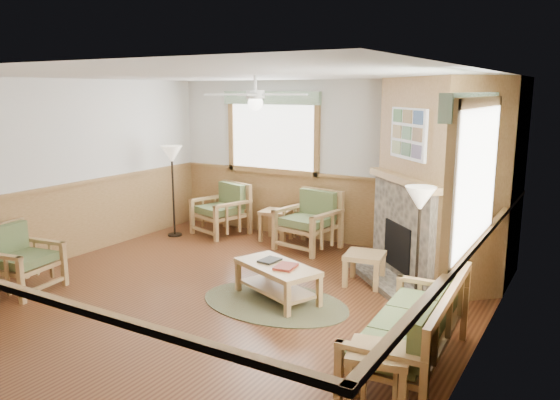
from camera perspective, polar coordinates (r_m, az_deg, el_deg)
The scene contains 23 objects.
floor at distance 6.96m, azimuth -5.88°, elevation -10.01°, with size 6.00×6.00×0.01m, color #552D17.
ceiling at distance 6.49m, azimuth -6.37°, elevation 12.84°, with size 6.00×6.00×0.01m, color white.
wall_back at distance 9.14m, azimuth 5.26°, elevation 3.93°, with size 6.00×0.02×2.70m, color silver.
wall_left at distance 8.71m, azimuth -22.14°, elevation 2.77°, with size 0.02×6.00×2.70m, color silver.
wall_right at distance 5.38m, azimuth 20.38°, elevation -1.98°, with size 0.02×6.00×2.70m, color silver.
wainscot at distance 6.78m, azimuth -5.97°, elevation -5.64°, with size 6.00×6.00×1.10m, color olive, non-canonical shape.
fireplace at distance 7.55m, azimuth 16.22°, elevation 1.96°, with size 2.20×2.20×2.70m, color olive, non-canonical shape.
window_back at distance 9.55m, azimuth -0.79°, elevation 11.40°, with size 1.90×0.16×1.50m, color white, non-canonical shape.
window_right at distance 5.06m, azimuth 20.43°, elevation 10.70°, with size 0.16×1.90×1.50m, color white, non-canonical shape.
ceiling_fan at distance 6.56m, azimuth -2.60°, elevation 12.53°, with size 1.24×1.24×0.36m, color white, non-canonical shape.
sofa at distance 5.22m, azimuth 13.41°, elevation -12.81°, with size 0.74×1.81×0.83m, color #A9824F, non-canonical shape.
armchair_back_left at distance 9.76m, azimuth -6.22°, elevation -0.97°, with size 0.80×0.80×0.90m, color #A9824F, non-canonical shape.
armchair_back_right at distance 8.80m, azimuth 2.93°, elevation -2.16°, with size 0.83×0.83×0.94m, color #A9824F, non-canonical shape.
armchair_left at distance 7.71m, azimuth -25.38°, elevation -5.57°, with size 0.76×0.76×0.85m, color #A9824F, non-canonical shape.
coffee_table at distance 6.76m, azimuth -0.31°, elevation -8.57°, with size 1.11×0.55×0.44m, color #A9824F, non-canonical shape.
end_table_chairs at distance 9.32m, azimuth -0.43°, elevation -2.67°, with size 0.47×0.45×0.53m, color #A9824F, non-canonical shape.
end_table_sofa at distance 4.62m, azimuth 10.23°, elevation -18.09°, with size 0.48×0.46×0.54m, color #A9824F, non-canonical shape.
footstool at distance 7.34m, azimuth 8.80°, elevation -7.12°, with size 0.49×0.49×0.43m, color #A9824F, non-canonical shape.
braided_rug at distance 6.71m, azimuth -0.57°, elevation -10.69°, with size 1.88×1.88×0.01m, color #4F4E31.
floor_lamp_left at distance 9.70m, azimuth -11.11°, elevation 0.92°, with size 0.37×0.37×1.60m, color black, non-canonical shape.
floor_lamp_right at distance 6.32m, azimuth 14.18°, elevation -5.29°, with size 0.34×0.34×1.50m, color black, non-canonical shape.
book_red at distance 6.56m, azimuth 0.59°, elevation -6.86°, with size 0.22×0.30×0.03m, color maroon.
book_dark at distance 6.81m, azimuth -1.09°, elevation -6.22°, with size 0.20×0.27×0.03m, color black.
Camera 1 is at (3.91, -5.18, 2.53)m, focal length 35.00 mm.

